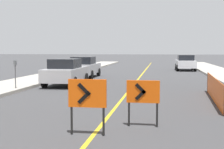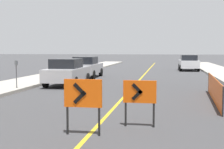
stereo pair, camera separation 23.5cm
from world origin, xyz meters
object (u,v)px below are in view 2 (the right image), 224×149
Objects in this scene: parked_car_curb_near at (67,72)px; parked_car_curb_far at (189,63)px; arrow_barricade_primary at (83,96)px; parking_meter_near_curb at (16,68)px; arrow_barricade_secondary at (140,94)px; parked_car_curb_mid at (86,67)px.

parked_car_curb_near is 16.97m from parked_car_curb_far.
arrow_barricade_primary is 11.12m from parked_car_curb_near.
parked_car_curb_near is 2.97× the size of parking_meter_near_curb.
arrow_barricade_secondary is (1.31, 1.09, -0.08)m from arrow_barricade_primary.
arrow_barricade_primary is 1.71m from arrow_barricade_secondary.
arrow_barricade_primary is 0.32× the size of parked_car_curb_near.
arrow_barricade_primary is at bearing -70.72° from parked_car_curb_near.
parking_meter_near_curb is (-6.86, 6.32, 0.28)m from arrow_barricade_secondary.
parking_meter_near_curb is (-1.49, -8.35, 0.38)m from parked_car_curb_mid.
parking_meter_near_curb is (-5.55, 7.42, 0.20)m from arrow_barricade_primary.
parked_car_curb_far is (8.06, 14.93, 0.00)m from parked_car_curb_near.
parked_car_curb_mid is at bearing 79.90° from parking_meter_near_curb.
arrow_barricade_secondary is at bearing -70.36° from parked_car_curb_mid.
arrow_barricade_secondary is 0.30× the size of parked_car_curb_far.
arrow_barricade_secondary is 0.30× the size of parked_car_curb_near.
parked_car_curb_far is at bearing 79.96° from arrow_barricade_primary.
parked_car_curb_mid is at bearing 91.75° from parked_car_curb_near.
arrow_barricade_secondary is at bearing -42.68° from parking_meter_near_curb.
arrow_barricade_primary is at bearing -53.19° from parking_meter_near_curb.
parked_car_curb_far is 2.97× the size of parking_meter_near_curb.
arrow_barricade_secondary is 0.30× the size of parked_car_curb_mid.
parked_car_curb_near is at bearing 118.56° from arrow_barricade_secondary.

